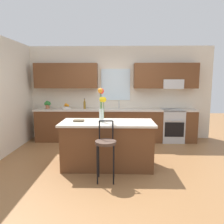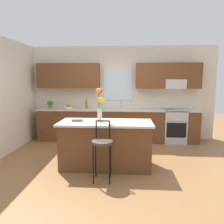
% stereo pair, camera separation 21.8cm
% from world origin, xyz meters
% --- Properties ---
extents(ground_plane, '(14.00, 14.00, 0.00)m').
position_xyz_m(ground_plane, '(0.00, 0.00, 0.00)').
color(ground_plane, olive).
extents(wall_left, '(0.12, 4.60, 2.70)m').
position_xyz_m(wall_left, '(-2.56, 0.30, 1.35)').
color(wall_left, beige).
rests_on(wall_left, ground).
extents(back_wall_assembly, '(5.60, 0.50, 2.70)m').
position_xyz_m(back_wall_assembly, '(0.03, 1.98, 1.51)').
color(back_wall_assembly, beige).
rests_on(back_wall_assembly, ground).
extents(counter_run, '(4.56, 0.64, 0.92)m').
position_xyz_m(counter_run, '(0.00, 1.70, 0.47)').
color(counter_run, brown).
rests_on(counter_run, ground).
extents(sink_faucet, '(0.02, 0.13, 0.23)m').
position_xyz_m(sink_faucet, '(0.10, 1.84, 1.06)').
color(sink_faucet, '#B7BABC').
rests_on(sink_faucet, counter_run).
extents(oven_range, '(0.60, 0.64, 0.92)m').
position_xyz_m(oven_range, '(1.60, 1.68, 0.46)').
color(oven_range, '#B7BABC').
rests_on(oven_range, ground).
extents(kitchen_island, '(1.83, 0.80, 0.92)m').
position_xyz_m(kitchen_island, '(-0.14, -0.22, 0.46)').
color(kitchen_island, brown).
rests_on(kitchen_island, ground).
extents(bar_stool_near, '(0.36, 0.36, 1.04)m').
position_xyz_m(bar_stool_near, '(-0.14, -0.84, 0.64)').
color(bar_stool_near, black).
rests_on(bar_stool_near, ground).
extents(flower_vase, '(0.16, 0.17, 0.66)m').
position_xyz_m(flower_vase, '(-0.25, -0.25, 1.31)').
color(flower_vase, silver).
rests_on(flower_vase, kitchen_island).
extents(cookbook, '(0.20, 0.15, 0.03)m').
position_xyz_m(cookbook, '(-0.71, -0.20, 0.94)').
color(cookbook, brown).
rests_on(cookbook, kitchen_island).
extents(fruit_bowl_oranges, '(0.24, 0.24, 0.16)m').
position_xyz_m(fruit_bowl_oranges, '(-1.41, 1.71, 0.97)').
color(fruit_bowl_oranges, silver).
rests_on(fruit_bowl_oranges, counter_run).
extents(bottle_olive_oil, '(0.06, 0.06, 0.29)m').
position_xyz_m(bottle_olive_oil, '(-0.88, 1.70, 1.03)').
color(bottle_olive_oil, olive).
rests_on(bottle_olive_oil, counter_run).
extents(potted_plant_small, '(0.19, 0.13, 0.23)m').
position_xyz_m(potted_plant_small, '(-1.95, 1.70, 1.05)').
color(potted_plant_small, '#9E5B3D').
rests_on(potted_plant_small, counter_run).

